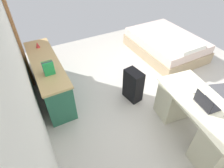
# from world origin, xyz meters

# --- Properties ---
(ground_plane) EXTENTS (5.57, 5.57, 0.00)m
(ground_plane) POSITION_xyz_m (0.00, 0.00, 0.00)
(ground_plane) COLOR beige
(wall_back) EXTENTS (4.57, 0.10, 2.75)m
(wall_back) POSITION_xyz_m (0.00, 2.14, 1.38)
(wall_back) COLOR silver
(wall_back) RESTS_ON ground_plane
(door_wooden) EXTENTS (0.88, 0.05, 2.04)m
(door_wooden) POSITION_xyz_m (1.73, 2.06, 1.02)
(door_wooden) COLOR #936038
(door_wooden) RESTS_ON ground_plane
(desk) EXTENTS (1.52, 0.85, 0.73)m
(desk) POSITION_xyz_m (-1.15, 0.01, 0.38)
(desk) COLOR beige
(desk) RESTS_ON ground_plane
(credenza) EXTENTS (1.80, 0.48, 0.77)m
(credenza) POSITION_xyz_m (0.89, 1.76, 0.38)
(credenza) COLOR #28664C
(credenza) RESTS_ON ground_plane
(bed) EXTENTS (1.91, 1.42, 0.58)m
(bed) POSITION_xyz_m (1.04, -1.27, 0.24)
(bed) COLOR tan
(bed) RESTS_ON ground_plane
(suitcase_black) EXTENTS (0.39, 0.27, 0.63)m
(suitcase_black) POSITION_xyz_m (0.01, 0.40, 0.32)
(suitcase_black) COLOR black
(suitcase_black) RESTS_ON ground_plane
(laptop) EXTENTS (0.34, 0.26, 0.21)m
(laptop) POSITION_xyz_m (-1.19, 0.04, 0.78)
(laptop) COLOR #333338
(laptop) RESTS_ON desk
(computer_mouse) EXTENTS (0.07, 0.11, 0.03)m
(computer_mouse) POSITION_xyz_m (-0.94, -0.04, 0.74)
(computer_mouse) COLOR white
(computer_mouse) RESTS_ON desk
(book_row) EXTENTS (0.15, 0.17, 0.23)m
(book_row) POSITION_xyz_m (0.51, 1.76, 0.87)
(book_row) COLOR green
(book_row) RESTS_ON credenza
(figurine_small) EXTENTS (0.08, 0.08, 0.11)m
(figurine_small) POSITION_xyz_m (1.45, 1.76, 0.82)
(figurine_small) COLOR red
(figurine_small) RESTS_ON credenza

